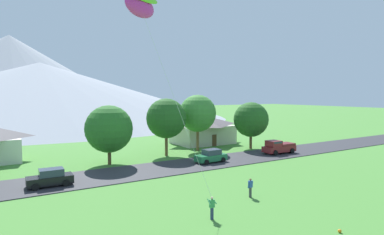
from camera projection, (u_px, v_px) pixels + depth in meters
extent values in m
cube|color=#2D2D33|center=(116.00, 175.00, 35.91)|extent=(160.00, 7.38, 0.08)
cone|color=#8E939E|center=(33.00, 88.00, 159.55)|extent=(98.55, 98.55, 23.95)
cone|color=#8E939E|center=(10.00, 74.00, 153.98)|extent=(125.18, 125.18, 36.86)
cone|color=#8E939E|center=(40.00, 91.00, 117.45)|extent=(135.02, 135.02, 20.33)
cube|color=beige|center=(202.00, 134.00, 58.87)|extent=(9.95, 7.56, 3.31)
pyramid|color=#564C51|center=(202.00, 120.00, 58.68)|extent=(10.74, 8.16, 1.82)
cube|color=brown|center=(214.00, 140.00, 55.68)|extent=(0.90, 0.06, 2.00)
cylinder|color=brown|center=(251.00, 141.00, 53.14)|extent=(0.44, 0.44, 2.68)
sphere|color=#23561E|center=(251.00, 119.00, 52.88)|extent=(5.72, 5.72, 5.72)
cylinder|color=brown|center=(198.00, 139.00, 51.16)|extent=(0.44, 0.44, 3.76)
sphere|color=#3D7F33|center=(198.00, 113.00, 50.86)|extent=(5.86, 5.86, 5.86)
cylinder|color=brown|center=(166.00, 145.00, 47.02)|extent=(0.44, 0.44, 3.30)
sphere|color=#23561E|center=(166.00, 118.00, 46.74)|extent=(5.80, 5.80, 5.80)
cylinder|color=brown|center=(109.00, 155.00, 41.27)|extent=(0.44, 0.44, 2.31)
sphere|color=#286623|center=(109.00, 129.00, 41.01)|extent=(6.05, 6.05, 6.05)
cube|color=black|center=(50.00, 180.00, 31.37)|extent=(4.24, 1.90, 0.80)
cube|color=#2D3847|center=(51.00, 172.00, 31.39)|extent=(2.24, 1.63, 0.68)
cylinder|color=black|center=(35.00, 187.00, 29.92)|extent=(0.65, 0.25, 0.64)
cylinder|color=black|center=(34.00, 182.00, 31.51)|extent=(0.65, 0.25, 0.64)
cylinder|color=black|center=(66.00, 183.00, 31.27)|extent=(0.65, 0.25, 0.64)
cylinder|color=black|center=(63.00, 179.00, 32.86)|extent=(0.65, 0.25, 0.64)
cube|color=#237042|center=(211.00, 158.00, 42.35)|extent=(4.27, 1.97, 0.80)
cube|color=#2D3847|center=(212.00, 152.00, 42.37)|extent=(2.26, 1.67, 0.68)
cylinder|color=black|center=(207.00, 162.00, 40.86)|extent=(0.65, 0.27, 0.64)
cylinder|color=black|center=(198.00, 160.00, 42.38)|extent=(0.65, 0.27, 0.64)
cylinder|color=black|center=(223.00, 160.00, 42.35)|extent=(0.65, 0.27, 0.64)
cylinder|color=black|center=(215.00, 157.00, 43.88)|extent=(0.65, 0.27, 0.64)
cube|color=maroon|center=(279.00, 149.00, 48.66)|extent=(5.26, 2.17, 0.84)
cube|color=maroon|center=(274.00, 144.00, 48.05)|extent=(1.96, 1.90, 0.90)
cube|color=#2D3847|center=(274.00, 142.00, 48.03)|extent=(1.68, 1.93, 0.28)
cube|color=maroon|center=(285.00, 144.00, 49.18)|extent=(2.76, 2.05, 0.36)
cylinder|color=black|center=(275.00, 153.00, 46.96)|extent=(0.77, 0.31, 0.76)
cylinder|color=black|center=(266.00, 151.00, 48.73)|extent=(0.77, 0.31, 0.76)
cylinder|color=black|center=(292.00, 151.00, 48.63)|extent=(0.77, 0.31, 0.76)
cylinder|color=black|center=(282.00, 149.00, 50.40)|extent=(0.77, 0.31, 0.76)
cylinder|color=navy|center=(212.00, 213.00, 23.23)|extent=(0.24, 0.24, 0.88)
cube|color=#388E51|center=(212.00, 204.00, 23.18)|extent=(0.36, 0.22, 0.58)
sphere|color=beige|center=(212.00, 198.00, 23.15)|extent=(0.21, 0.21, 0.21)
cylinder|color=#388E51|center=(209.00, 202.00, 23.10)|extent=(0.18, 0.55, 0.37)
cylinder|color=#388E51|center=(214.00, 201.00, 23.33)|extent=(0.18, 0.55, 0.37)
ellipsoid|color=#D12D9E|center=(140.00, 6.00, 24.28)|extent=(3.31, 2.50, 1.98)
cylinder|color=silver|center=(175.00, 100.00, 23.71)|extent=(3.48, 4.68, 14.11)
cylinder|color=#3D3D42|center=(250.00, 192.00, 28.22)|extent=(0.24, 0.24, 0.88)
cube|color=#2D51A3|center=(250.00, 184.00, 28.16)|extent=(0.36, 0.22, 0.58)
sphere|color=brown|center=(250.00, 180.00, 28.14)|extent=(0.21, 0.21, 0.21)
cylinder|color=#2D51A3|center=(248.00, 185.00, 28.05)|extent=(0.12, 0.18, 0.59)
cylinder|color=#2D51A3|center=(252.00, 184.00, 28.28)|extent=(0.12, 0.18, 0.59)
sphere|color=orange|center=(340.00, 231.00, 21.02)|extent=(0.24, 0.24, 0.24)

